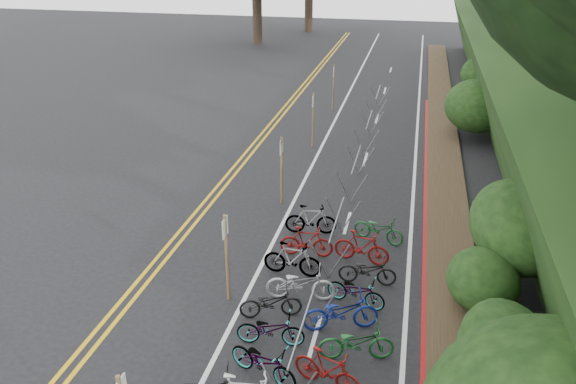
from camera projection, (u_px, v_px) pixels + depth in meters
name	position (u px, v px, depth m)	size (l,w,h in m)	color
road_markings	(276.00, 214.00, 19.36)	(7.47, 80.00, 0.01)	gold
red_curb	(427.00, 204.00, 20.00)	(0.25, 28.00, 0.10)	maroon
bike_racks_rest	(356.00, 166.00, 21.09)	(1.14, 23.00, 1.17)	gray
signposts_rest	(299.00, 138.00, 22.23)	(0.08, 18.40, 2.50)	brown
bike_valet	(302.00, 353.00, 12.23)	(3.36, 13.83, 1.10)	black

